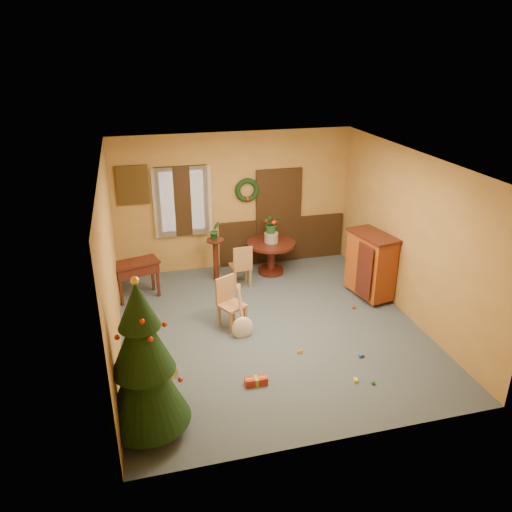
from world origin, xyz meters
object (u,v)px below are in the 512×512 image
object	(u,v)px
christmas_tree	(144,363)
writing_desk	(136,271)
chair_near	(229,301)
sideboard	(371,264)
dining_table	(271,251)

from	to	relation	value
christmas_tree	writing_desk	world-z (taller)	christmas_tree
chair_near	sideboard	size ratio (longest dim) A/B	0.70
dining_table	christmas_tree	xyz separation A→B (m)	(-2.78, -4.15, 0.54)
chair_near	dining_table	bearing A→B (deg)	55.83
christmas_tree	writing_desk	bearing A→B (deg)	90.00
sideboard	dining_table	bearing A→B (deg)	135.24
writing_desk	christmas_tree	bearing A→B (deg)	-90.00
christmas_tree	dining_table	bearing A→B (deg)	56.15
sideboard	writing_desk	bearing A→B (deg)	166.12
chair_near	sideboard	xyz separation A→B (m)	(2.81, 0.40, 0.20)
dining_table	writing_desk	bearing A→B (deg)	-170.95
christmas_tree	sideboard	bearing A→B (deg)	31.57
writing_desk	sideboard	world-z (taller)	sideboard
chair_near	christmas_tree	distance (m)	2.75
chair_near	writing_desk	bearing A→B (deg)	135.64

